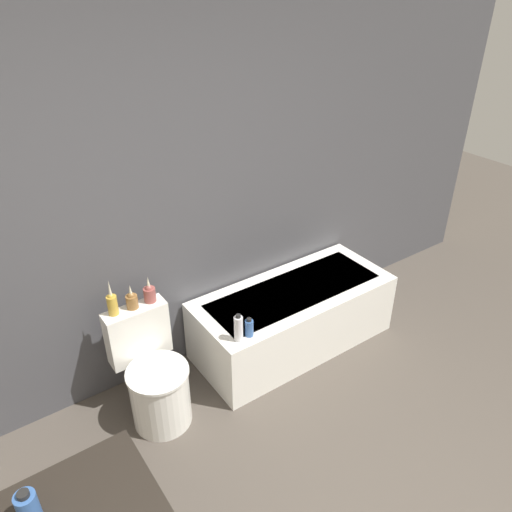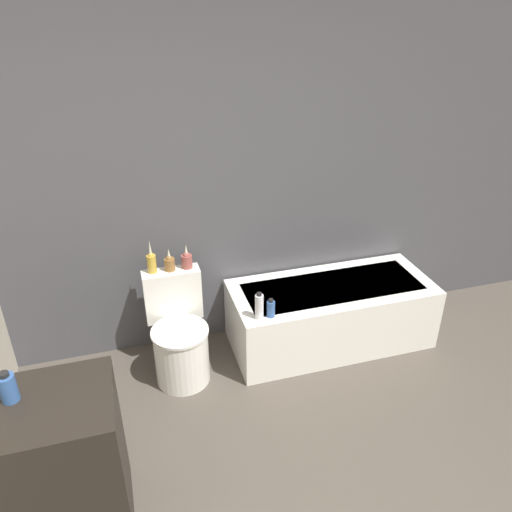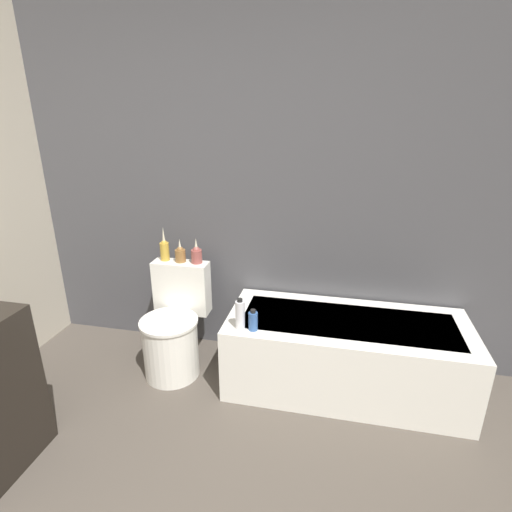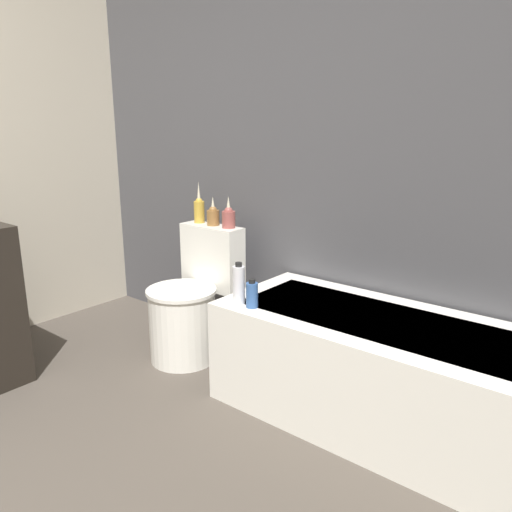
{
  "view_description": "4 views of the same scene",
  "coord_description": "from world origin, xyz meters",
  "px_view_note": "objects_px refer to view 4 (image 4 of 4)",
  "views": [
    {
      "loc": [
        -1.23,
        -0.47,
        2.66
      ],
      "look_at": [
        0.37,
        1.82,
        1.0
      ],
      "focal_mm": 35.0,
      "sensor_mm": 36.0,
      "label": 1
    },
    {
      "loc": [
        -0.69,
        -1.03,
        2.52
      ],
      "look_at": [
        0.13,
        1.75,
        0.96
      ],
      "focal_mm": 35.0,
      "sensor_mm": 36.0,
      "label": 2
    },
    {
      "loc": [
        0.7,
        -0.44,
        1.8
      ],
      "look_at": [
        0.22,
        1.75,
        0.97
      ],
      "focal_mm": 28.0,
      "sensor_mm": 36.0,
      "label": 3
    },
    {
      "loc": [
        1.63,
        -0.04,
        1.35
      ],
      "look_at": [
        0.2,
        1.73,
        0.74
      ],
      "focal_mm": 35.0,
      "sensor_mm": 36.0,
      "label": 4
    }
  ],
  "objects_px": {
    "toilet": "(190,306)",
    "shampoo_bottle_tall": "(239,284)",
    "vase_bronze": "(229,217)",
    "vase_gold": "(199,209)",
    "bathtub": "(384,373)",
    "vase_silver": "(213,215)",
    "shampoo_bottle_short": "(252,295)"
  },
  "relations": [
    {
      "from": "bathtub",
      "to": "shampoo_bottle_tall",
      "type": "relative_size",
      "value": 7.59
    },
    {
      "from": "toilet",
      "to": "vase_bronze",
      "type": "xyz_separation_m",
      "value": [
        0.12,
        0.21,
        0.52
      ]
    },
    {
      "from": "vase_silver",
      "to": "vase_bronze",
      "type": "relative_size",
      "value": 0.93
    },
    {
      "from": "vase_silver",
      "to": "vase_bronze",
      "type": "height_order",
      "value": "vase_bronze"
    },
    {
      "from": "vase_gold",
      "to": "vase_bronze",
      "type": "height_order",
      "value": "vase_gold"
    },
    {
      "from": "vase_bronze",
      "to": "shampoo_bottle_tall",
      "type": "height_order",
      "value": "vase_bronze"
    },
    {
      "from": "vase_bronze",
      "to": "vase_gold",
      "type": "bearing_deg",
      "value": 178.95
    },
    {
      "from": "toilet",
      "to": "shampoo_bottle_tall",
      "type": "relative_size",
      "value": 3.72
    },
    {
      "from": "shampoo_bottle_short",
      "to": "vase_silver",
      "type": "bearing_deg",
      "value": 147.67
    },
    {
      "from": "shampoo_bottle_tall",
      "to": "shampoo_bottle_short",
      "type": "distance_m",
      "value": 0.09
    },
    {
      "from": "vase_silver",
      "to": "shampoo_bottle_short",
      "type": "bearing_deg",
      "value": -32.33
    },
    {
      "from": "vase_silver",
      "to": "shampoo_bottle_short",
      "type": "height_order",
      "value": "vase_silver"
    },
    {
      "from": "bathtub",
      "to": "vase_bronze",
      "type": "bearing_deg",
      "value": 171.73
    },
    {
      "from": "shampoo_bottle_short",
      "to": "shampoo_bottle_tall",
      "type": "bearing_deg",
      "value": 179.09
    },
    {
      "from": "vase_silver",
      "to": "shampoo_bottle_short",
      "type": "xyz_separation_m",
      "value": [
        0.62,
        -0.39,
        -0.25
      ]
    },
    {
      "from": "vase_silver",
      "to": "shampoo_bottle_tall",
      "type": "height_order",
      "value": "vase_silver"
    },
    {
      "from": "vase_silver",
      "to": "shampoo_bottle_tall",
      "type": "distance_m",
      "value": 0.7
    },
    {
      "from": "toilet",
      "to": "vase_bronze",
      "type": "relative_size",
      "value": 4.12
    },
    {
      "from": "shampoo_bottle_short",
      "to": "bathtub",
      "type": "bearing_deg",
      "value": 22.6
    },
    {
      "from": "shampoo_bottle_tall",
      "to": "bathtub",
      "type": "bearing_deg",
      "value": 19.9
    },
    {
      "from": "vase_gold",
      "to": "bathtub",
      "type": "bearing_deg",
      "value": -6.95
    },
    {
      "from": "vase_bronze",
      "to": "vase_silver",
      "type": "bearing_deg",
      "value": -179.01
    },
    {
      "from": "toilet",
      "to": "vase_bronze",
      "type": "distance_m",
      "value": 0.57
    },
    {
      "from": "vase_silver",
      "to": "shampoo_bottle_tall",
      "type": "xyz_separation_m",
      "value": [
        0.54,
        -0.39,
        -0.22
      ]
    },
    {
      "from": "shampoo_bottle_short",
      "to": "toilet",
      "type": "bearing_deg",
      "value": 163.38
    },
    {
      "from": "vase_bronze",
      "to": "shampoo_bottle_tall",
      "type": "xyz_separation_m",
      "value": [
        0.42,
        -0.4,
        -0.22
      ]
    },
    {
      "from": "bathtub",
      "to": "vase_silver",
      "type": "relative_size",
      "value": 9.1
    },
    {
      "from": "shampoo_bottle_tall",
      "to": "vase_silver",
      "type": "bearing_deg",
      "value": 143.96
    },
    {
      "from": "vase_silver",
      "to": "shampoo_bottle_short",
      "type": "relative_size",
      "value": 1.23
    },
    {
      "from": "bathtub",
      "to": "shampoo_bottle_short",
      "type": "relative_size",
      "value": 11.15
    },
    {
      "from": "bathtub",
      "to": "vase_silver",
      "type": "distance_m",
      "value": 1.34
    },
    {
      "from": "vase_gold",
      "to": "shampoo_bottle_tall",
      "type": "distance_m",
      "value": 0.81
    }
  ]
}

